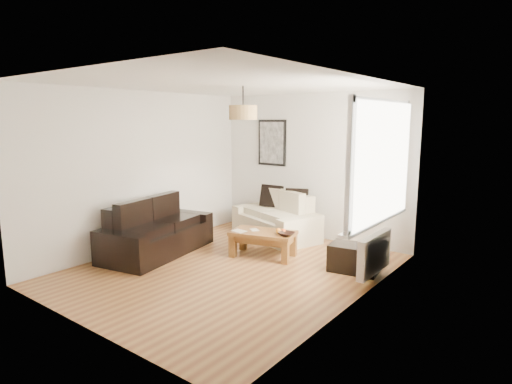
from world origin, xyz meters
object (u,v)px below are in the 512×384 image
Objects in this scene: sofa_leather at (157,228)px; coffee_table at (263,244)px; ottoman at (354,258)px; loveseat_cream at (276,216)px.

sofa_leather is 1.90× the size of coffee_table.
coffee_table is (1.46, 0.89, -0.21)m from sofa_leather.
coffee_table reaches higher than ottoman.
ottoman is (1.90, -0.78, -0.21)m from loveseat_cream.
sofa_leather reaches higher than coffee_table.
loveseat_cream is 2.40× the size of ottoman.
loveseat_cream is 1.15m from coffee_table.
sofa_leather is 3.10m from ottoman.
sofa_leather is (-0.98, -1.92, 0.01)m from loveseat_cream.
loveseat_cream reaches higher than ottoman.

